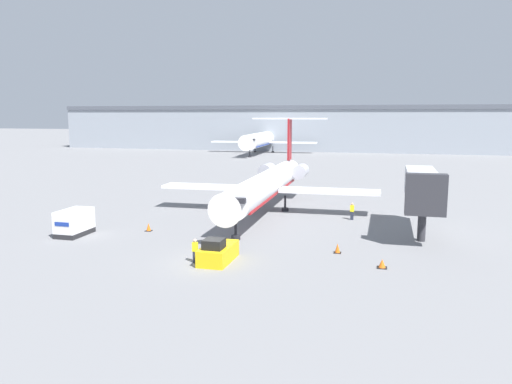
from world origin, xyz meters
TOP-DOWN VIEW (x-y plane):
  - ground_plane at (0.00, 0.00)m, footprint 600.00×600.00m
  - terminal_building at (0.00, 120.00)m, footprint 180.00×16.80m
  - airplane_main at (-0.30, 20.55)m, footprint 24.77×31.62m
  - pushback_tug at (0.56, 0.69)m, footprint 2.04×4.21m
  - luggage_cart at (-14.73, 5.16)m, footprint 2.01×3.62m
  - worker_near_tug at (-0.96, -0.05)m, footprint 0.40×0.25m
  - worker_by_wing at (9.22, 18.39)m, footprint 0.40×0.25m
  - traffic_cone_left at (-8.99, 8.37)m, footprint 0.59×0.59m
  - traffic_cone_right at (8.99, 5.29)m, footprint 0.58×0.58m
  - traffic_cone_mid at (12.46, 2.16)m, footprint 0.72×0.72m
  - airplane_parked_far_left at (-21.97, 105.80)m, footprint 30.81×39.98m
  - jet_bridge at (15.66, 13.09)m, footprint 3.20×11.50m

SIDE VIEW (x-z plane):
  - ground_plane at x=0.00m, z-range 0.00..0.00m
  - traffic_cone_mid at x=12.46m, z-range -0.02..0.63m
  - traffic_cone_left at x=-8.99m, z-range -0.02..0.75m
  - traffic_cone_right at x=8.99m, z-range -0.02..0.75m
  - pushback_tug at x=0.56m, z-range -0.24..1.69m
  - worker_by_wing at x=9.22m, z-range 0.05..1.84m
  - worker_near_tug at x=-0.96m, z-range 0.05..1.86m
  - luggage_cart at x=-14.73m, z-range 0.00..2.36m
  - airplane_main at x=-0.30m, z-range -1.93..8.50m
  - airplane_parked_far_left at x=-21.97m, z-range -1.64..9.36m
  - jet_bridge at x=15.66m, z-range 1.35..7.54m
  - terminal_building at x=0.00m, z-range 0.03..13.58m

